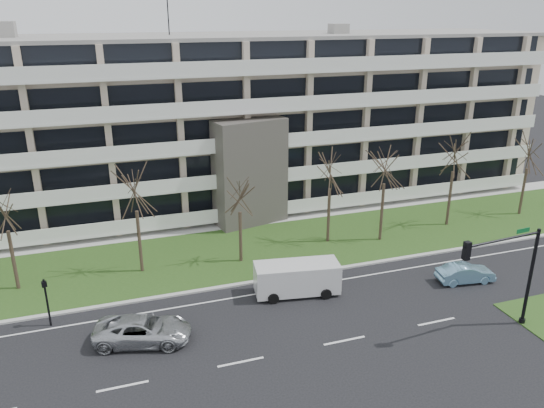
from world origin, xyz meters
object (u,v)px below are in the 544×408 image
object	(u,v)px
blue_sedan	(465,273)
white_van	(298,276)
silver_pickup	(143,330)
pedestrian_signal	(46,296)
traffic_signal	(509,267)

from	to	relation	value
blue_sedan	white_van	bearing A→B (deg)	87.18
white_van	silver_pickup	bearing A→B (deg)	-158.19
blue_sedan	pedestrian_signal	size ratio (longest dim) A/B	1.29
blue_sedan	silver_pickup	bearing A→B (deg)	98.32
traffic_signal	blue_sedan	bearing A→B (deg)	67.30
traffic_signal	pedestrian_signal	distance (m)	26.12
blue_sedan	white_van	size ratio (longest dim) A/B	0.68
silver_pickup	pedestrian_signal	size ratio (longest dim) A/B	1.76
silver_pickup	blue_sedan	world-z (taller)	silver_pickup
white_van	traffic_signal	bearing A→B (deg)	-29.69
blue_sedan	pedestrian_signal	xyz separation A→B (m)	(-26.33, 3.27, 1.28)
silver_pickup	white_van	xyz separation A→B (m)	(10.06, 2.27, 0.52)
pedestrian_signal	traffic_signal	bearing A→B (deg)	-29.43
silver_pickup	blue_sedan	bearing A→B (deg)	-73.98
blue_sedan	pedestrian_signal	world-z (taller)	pedestrian_signal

